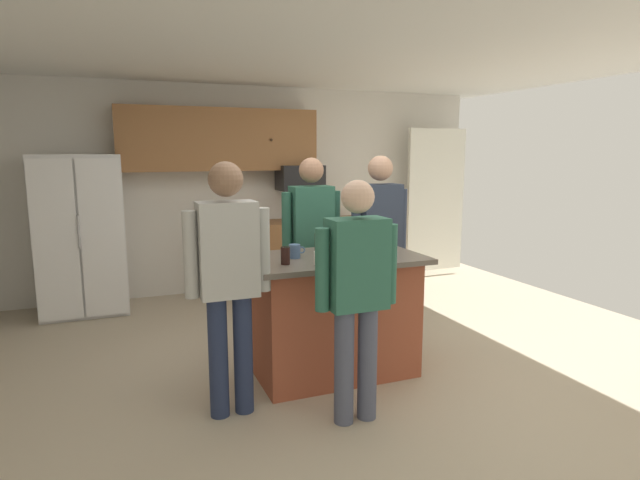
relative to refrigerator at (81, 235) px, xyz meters
The scene contains 20 objects.
floor 3.23m from the refrigerator, 49.98° to the right, with size 7.04×7.04×0.00m, color #B7A88E.
ceiling 3.56m from the refrigerator, 49.98° to the right, with size 7.04×7.04×0.00m, color white.
back_wall 2.09m from the refrigerator, 11.81° to the left, with size 6.40×0.10×2.60m, color silver.
french_door_window_panel 4.61m from the refrigerator, ahead, with size 0.90×0.06×2.00m, color white.
cabinet_run_upper 1.93m from the refrigerator, ahead, with size 2.40×0.38×0.75m.
cabinet_run_lower 2.64m from the refrigerator, ahead, with size 1.80×0.63×0.90m.
refrigerator is the anchor object (origin of this frame).
microwave_over_range 2.67m from the refrigerator, ahead, with size 0.56×0.40×0.32m, color black.
kitchen_island 3.22m from the refrigerator, 52.50° to the right, with size 1.37×0.83×0.97m.
person_guest_by_door 3.30m from the refrigerator, 36.68° to the right, with size 0.57×0.23×1.75m.
person_elder_center 2.71m from the refrigerator, 40.95° to the right, with size 0.57×0.23×1.73m.
person_guest_right 3.08m from the refrigerator, 70.39° to the right, with size 0.57×0.23×1.72m.
person_host_foreground 3.74m from the refrigerator, 61.57° to the right, with size 0.57×0.22×1.61m.
glass_stout_tall 3.08m from the refrigerator, 60.92° to the right, with size 0.07×0.07×0.13m.
tumbler_amber 3.01m from the refrigerator, 50.82° to the right, with size 0.07×0.07×0.15m.
glass_pilsner 3.20m from the refrigerator, 55.48° to the right, with size 0.07×0.07×0.16m.
mug_ceramic_white 3.28m from the refrigerator, 58.21° to the right, with size 0.12×0.08×0.10m.
mug_blue_stoneware 2.99m from the refrigerator, 56.81° to the right, with size 0.13×0.09×0.11m.
glass_dark_ale 3.22m from the refrigerator, 45.17° to the right, with size 0.06×0.06×0.16m.
glass_short_whisky 3.45m from the refrigerator, 54.01° to the right, with size 0.06×0.06×0.16m.
Camera 1 is at (-1.63, -3.84, 1.78)m, focal length 29.18 mm.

